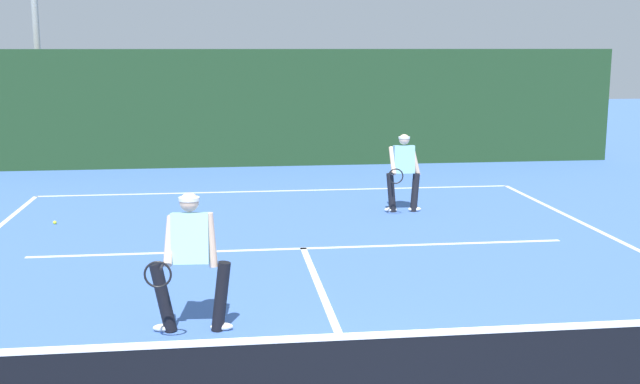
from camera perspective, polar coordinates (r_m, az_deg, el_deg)
The scene contains 8 objects.
court_line_baseline_far at distance 17.52m, azimuth -2.97°, elevation 0.08°, with size 10.52×0.10×0.01m, color white.
court_line_service at distance 12.54m, azimuth -1.22°, elevation -4.13°, with size 8.57×0.10×0.01m, color white.
court_line_centre at distance 9.57m, azimuth 0.77°, elevation -8.84°, with size 0.10×6.40×0.01m, color white.
player_near at distance 8.86m, azimuth -9.43°, elevation -4.64°, with size 0.93×0.86×1.61m.
player_far at distance 15.24m, azimuth 6.09°, elevation 1.62°, with size 0.80×0.82×1.53m.
tennis_ball at distance 15.02m, azimuth -18.74°, elevation -2.11°, with size 0.07×0.07×0.07m, color #D1E033.
back_fence_windscreen at distance 21.03m, azimuth -3.77°, elevation 6.10°, with size 19.11×0.12×3.12m, color #1D3C1F.
light_pole at distance 23.23m, azimuth -20.06°, elevation 12.37°, with size 0.55×0.44×6.71m.
Camera 1 is at (-1.26, -5.74, 3.18)m, focal length 43.96 mm.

